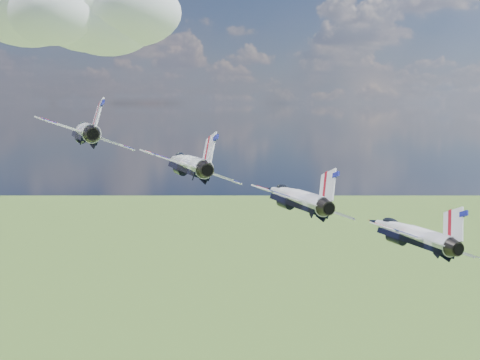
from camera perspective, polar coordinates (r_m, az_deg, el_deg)
cloud_far at (r=234.43m, az=-15.31°, el=15.46°), size 62.85×49.38×24.69m
jet_0 at (r=72.88m, az=-14.50°, el=4.51°), size 15.75×18.69×8.23m
jet_1 at (r=68.79m, az=-5.06°, el=1.59°), size 15.75×18.69×8.23m
jet_2 at (r=66.95m, az=5.20°, el=-1.63°), size 15.75×18.69×8.23m
jet_3 at (r=67.56m, az=15.68°, el=-4.86°), size 15.75×18.69×8.23m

